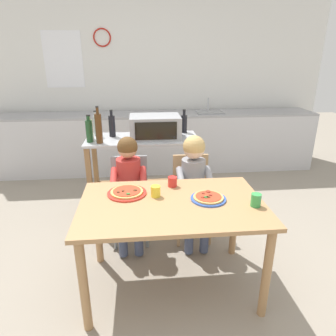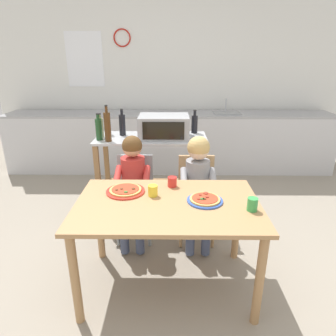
# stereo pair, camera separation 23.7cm
# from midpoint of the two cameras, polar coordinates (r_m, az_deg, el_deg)

# --- Properties ---
(ground_plane) EXTENTS (11.88, 11.88, 0.00)m
(ground_plane) POSITION_cam_midpoint_polar(r_m,az_deg,el_deg) (3.55, -3.33, -8.33)
(ground_plane) COLOR gray
(back_wall_tiled) EXTENTS (5.49, 0.14, 2.70)m
(back_wall_tiled) POSITION_cam_midpoint_polar(r_m,az_deg,el_deg) (4.96, -4.65, 16.38)
(back_wall_tiled) COLOR white
(back_wall_tiled) RESTS_ON ground
(kitchen_counter) EXTENTS (4.94, 0.60, 1.09)m
(kitchen_counter) POSITION_cam_midpoint_polar(r_m,az_deg,el_deg) (4.71, -4.17, 4.97)
(kitchen_counter) COLOR silver
(kitchen_counter) RESTS_ON ground
(kitchen_island_cart) EXTENTS (1.17, 0.53, 0.90)m
(kitchen_island_cart) POSITION_cam_midpoint_polar(r_m,az_deg,el_deg) (3.28, -6.79, 0.65)
(kitchen_island_cart) COLOR #B7BABF
(kitchen_island_cart) RESTS_ON ground
(toaster_oven) EXTENTS (0.52, 0.38, 0.23)m
(toaster_oven) POSITION_cam_midpoint_polar(r_m,az_deg,el_deg) (3.16, -4.66, 7.77)
(toaster_oven) COLOR #999BA0
(toaster_oven) RESTS_ON kitchen_island_cart
(bottle_tall_green_wine) EXTENTS (0.07, 0.07, 0.36)m
(bottle_tall_green_wine) POSITION_cam_midpoint_polar(r_m,az_deg,el_deg) (3.04, -15.24, 7.32)
(bottle_tall_green_wine) COLOR #4C2D14
(bottle_tall_green_wine) RESTS_ON kitchen_island_cart
(bottle_clear_vinegar) EXTENTS (0.05, 0.05, 0.27)m
(bottle_clear_vinegar) POSITION_cam_midpoint_polar(r_m,az_deg,el_deg) (3.35, -15.52, 7.82)
(bottle_clear_vinegar) COLOR #ADB7B2
(bottle_clear_vinegar) RESTS_ON kitchen_island_cart
(bottle_brown_beer) EXTENTS (0.07, 0.07, 0.26)m
(bottle_brown_beer) POSITION_cam_midpoint_polar(r_m,az_deg,el_deg) (3.38, 1.04, 8.50)
(bottle_brown_beer) COLOR black
(bottle_brown_beer) RESTS_ON kitchen_island_cart
(bottle_squat_spirits) EXTENTS (0.06, 0.06, 0.25)m
(bottle_squat_spirits) POSITION_cam_midpoint_polar(r_m,az_deg,el_deg) (3.23, -16.61, 7.06)
(bottle_squat_spirits) COLOR olive
(bottle_squat_spirits) RESTS_ON kitchen_island_cart
(bottle_dark_olive_oil) EXTENTS (0.07, 0.07, 0.28)m
(bottle_dark_olive_oil) POSITION_cam_midpoint_polar(r_m,az_deg,el_deg) (3.28, -12.65, 7.84)
(bottle_dark_olive_oil) COLOR black
(bottle_dark_olive_oil) RESTS_ON kitchen_island_cart
(bottle_slim_sauce) EXTENTS (0.07, 0.07, 0.27)m
(bottle_slim_sauce) POSITION_cam_midpoint_polar(r_m,az_deg,el_deg) (3.12, -16.88, 6.79)
(bottle_slim_sauce) COLOR #1E4723
(bottle_slim_sauce) RESTS_ON kitchen_island_cart
(dining_table) EXTENTS (1.32, 0.83, 0.73)m
(dining_table) POSITION_cam_midpoint_polar(r_m,az_deg,el_deg) (2.20, -2.35, -8.94)
(dining_table) COLOR #AD7F51
(dining_table) RESTS_ON ground
(dining_chair_left) EXTENTS (0.36, 0.36, 0.81)m
(dining_chair_left) POSITION_cam_midpoint_polar(r_m,az_deg,el_deg) (2.92, -9.55, -4.72)
(dining_chair_left) COLOR gray
(dining_chair_left) RESTS_ON ground
(dining_chair_right) EXTENTS (0.36, 0.36, 0.81)m
(dining_chair_right) POSITION_cam_midpoint_polar(r_m,az_deg,el_deg) (2.92, 2.16, -4.44)
(dining_chair_right) COLOR tan
(dining_chair_right) RESTS_ON ground
(child_in_red_shirt) EXTENTS (0.32, 0.42, 1.03)m
(child_in_red_shirt) POSITION_cam_midpoint_polar(r_m,az_deg,el_deg) (2.74, -9.92, -2.44)
(child_in_red_shirt) COLOR #424C6B
(child_in_red_shirt) RESTS_ON ground
(child_in_grey_shirt) EXTENTS (0.32, 0.42, 1.03)m
(child_in_grey_shirt) POSITION_cam_midpoint_polar(r_m,az_deg,el_deg) (2.73, 2.54, -1.74)
(child_in_grey_shirt) COLOR #424C6B
(child_in_grey_shirt) RESTS_ON ground
(pizza_plate_red_rimmed) EXTENTS (0.30, 0.30, 0.03)m
(pizza_plate_red_rimmed) POSITION_cam_midpoint_polar(r_m,az_deg,el_deg) (2.31, -10.74, -4.64)
(pizza_plate_red_rimmed) COLOR red
(pizza_plate_red_rimmed) RESTS_ON dining_table
(pizza_plate_blue_rimmed) EXTENTS (0.26, 0.26, 0.03)m
(pizza_plate_blue_rimmed) POSITION_cam_midpoint_polar(r_m,az_deg,el_deg) (2.20, 4.61, -5.75)
(pizza_plate_blue_rimmed) COLOR #3356B7
(pizza_plate_blue_rimmed) RESTS_ON dining_table
(drinking_cup_yellow) EXTENTS (0.07, 0.07, 0.08)m
(drinking_cup_yellow) POSITION_cam_midpoint_polar(r_m,az_deg,el_deg) (2.23, -5.41, -4.49)
(drinking_cup_yellow) COLOR yellow
(drinking_cup_yellow) RESTS_ON dining_table
(drinking_cup_red) EXTENTS (0.07, 0.07, 0.08)m
(drinking_cup_red) POSITION_cam_midpoint_polar(r_m,az_deg,el_deg) (2.39, -1.98, -2.66)
(drinking_cup_red) COLOR red
(drinking_cup_red) RESTS_ON dining_table
(drinking_cup_green) EXTENTS (0.07, 0.07, 0.09)m
(drinking_cup_green) POSITION_cam_midpoint_polar(r_m,az_deg,el_deg) (2.14, 13.33, -6.02)
(drinking_cup_green) COLOR green
(drinking_cup_green) RESTS_ON dining_table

